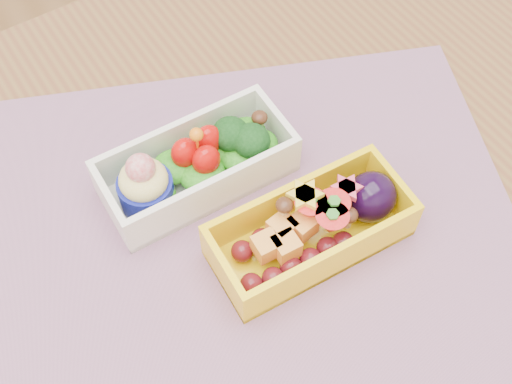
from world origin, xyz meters
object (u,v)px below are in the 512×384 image
bento_white (196,166)px  bento_yellow (315,227)px  table (257,283)px  placemat (252,221)px

bento_white → bento_yellow: bento_white is taller
table → bento_yellow: (0.04, -0.03, 0.13)m
table → bento_yellow: bento_yellow is taller
placemat → table: bearing=-108.2°
table → placemat: size_ratio=2.37×
table → bento_yellow: size_ratio=6.32×
placemat → bento_white: size_ratio=2.66×
bento_white → bento_yellow: 0.13m
placemat → bento_yellow: (0.04, -0.05, 0.03)m
bento_white → bento_yellow: bearing=-62.9°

